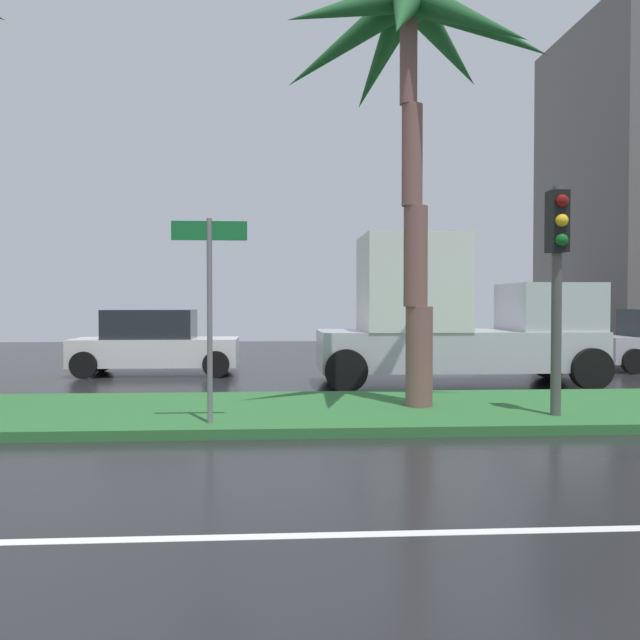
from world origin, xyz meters
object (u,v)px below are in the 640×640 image
Objects in this scene: palm_tree_centre_left at (410,56)px; box_truck_following at (453,318)px; street_name_sign at (210,292)px; car_in_traffic_leading at (154,343)px; traffic_signal_median_right at (557,258)px.

box_truck_following is (1.87, 4.27, -4.50)m from palm_tree_centre_left.
box_truck_following is (5.10, 5.64, -0.53)m from street_name_sign.
palm_tree_centre_left is at bearing -113.65° from box_truck_following.
car_in_traffic_leading is at bearing 105.02° from street_name_sign.
street_name_sign is 0.70× the size of car_in_traffic_leading.
box_truck_following is at bearing 47.89° from street_name_sign.
traffic_signal_median_right reaches higher than street_name_sign.
car_in_traffic_leading is (-2.24, 8.35, -1.25)m from street_name_sign.
traffic_signal_median_right is at bearing 3.60° from street_name_sign.
palm_tree_centre_left reaches higher than box_truck_following.
palm_tree_centre_left is 5.30m from street_name_sign.
palm_tree_centre_left is 1.71× the size of car_in_traffic_leading.
traffic_signal_median_right is at bearing -25.91° from palm_tree_centre_left.
box_truck_following is at bearing 66.35° from palm_tree_centre_left.
street_name_sign is at bearing -156.99° from palm_tree_centre_left.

